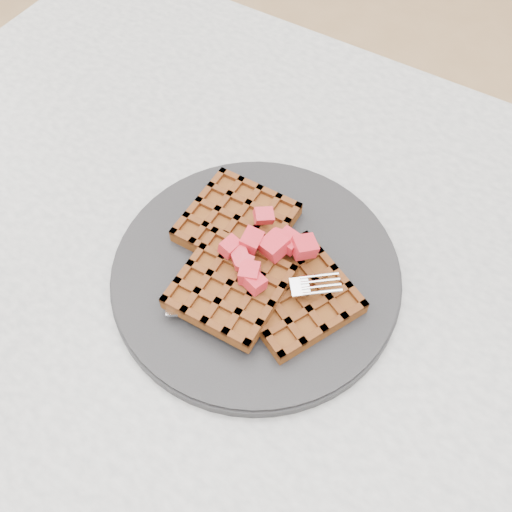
{
  "coord_description": "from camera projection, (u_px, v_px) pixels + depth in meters",
  "views": [
    {
      "loc": [
        0.1,
        -0.26,
        1.26
      ],
      "look_at": [
        -0.06,
        0.0,
        0.79
      ],
      "focal_mm": 40.0,
      "sensor_mm": 36.0,
      "label": 1
    }
  ],
  "objects": [
    {
      "name": "table",
      "position": [
        300.0,
        351.0,
        0.68
      ],
      "size": [
        1.2,
        0.8,
        0.75
      ],
      "color": "beige",
      "rests_on": "ground"
    },
    {
      "name": "plate",
      "position": [
        256.0,
        273.0,
        0.59
      ],
      "size": [
        0.3,
        0.3,
        0.02
      ],
      "primitive_type": "cylinder",
      "color": "black",
      "rests_on": "table"
    },
    {
      "name": "fork",
      "position": [
        266.0,
        300.0,
        0.56
      ],
      "size": [
        0.16,
        0.13,
        0.02
      ],
      "primitive_type": null,
      "rotation": [
        0.0,
        0.0,
        -0.9
      ],
      "color": "silver",
      "rests_on": "plate"
    },
    {
      "name": "strawberry_pile",
      "position": [
        256.0,
        248.0,
        0.55
      ],
      "size": [
        0.15,
        0.15,
        0.02
      ],
      "primitive_type": null,
      "color": "#A70718",
      "rests_on": "waffles"
    },
    {
      "name": "ground",
      "position": [
        281.0,
        472.0,
        1.21
      ],
      "size": [
        4.0,
        4.0,
        0.0
      ],
      "primitive_type": "plane",
      "color": "tan",
      "rests_on": "ground"
    },
    {
      "name": "waffles",
      "position": [
        254.0,
        266.0,
        0.57
      ],
      "size": [
        0.22,
        0.18,
        0.03
      ],
      "color": "brown",
      "rests_on": "plate"
    }
  ]
}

